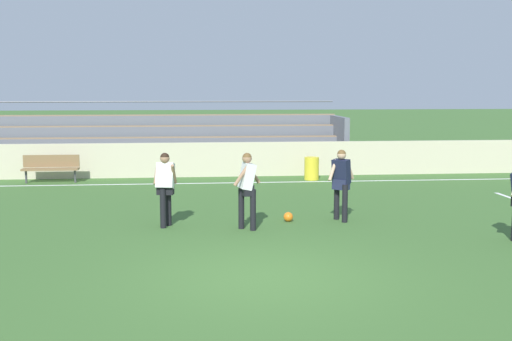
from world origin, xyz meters
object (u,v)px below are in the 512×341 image
(bench_far_right, at_px, (51,166))
(player_white_wide_left, at_px, (247,184))
(player_dark_on_ball, at_px, (341,179))
(player_white_challenging, at_px, (165,183))
(soccer_ball, at_px, (288,217))
(bleacher_stand, at_px, (120,141))
(trash_bin, at_px, (312,168))

(bench_far_right, xyz_separation_m, player_white_wide_left, (5.82, -7.49, 0.46))
(bench_far_right, relative_size, player_dark_on_ball, 1.08)
(player_white_challenging, height_order, soccer_ball, player_white_challenging)
(bleacher_stand, bearing_deg, soccer_ball, -63.46)
(bleacher_stand, height_order, player_dark_on_ball, bleacher_stand)
(soccer_ball, bearing_deg, bleacher_stand, 116.54)
(player_dark_on_ball, bearing_deg, player_white_wide_left, -162.62)
(bleacher_stand, distance_m, bench_far_right, 3.74)
(bleacher_stand, bearing_deg, bench_far_right, -120.29)
(bench_far_right, bearing_deg, trash_bin, -1.10)
(bench_far_right, relative_size, player_white_challenging, 1.09)
(bleacher_stand, height_order, bench_far_right, bleacher_stand)
(bleacher_stand, distance_m, player_white_challenging, 10.46)
(player_white_wide_left, bearing_deg, bleacher_stand, 110.30)
(player_white_challenging, bearing_deg, trash_bin, 56.38)
(bleacher_stand, relative_size, player_white_challenging, 10.26)
(bench_far_right, height_order, player_white_challenging, player_white_challenging)
(player_white_wide_left, relative_size, soccer_ball, 7.66)
(bench_far_right, bearing_deg, bleacher_stand, 59.71)
(trash_bin, xyz_separation_m, player_white_wide_left, (-2.79, -7.32, 0.62))
(bench_far_right, height_order, player_dark_on_ball, player_dark_on_ball)
(bleacher_stand, xyz_separation_m, trash_bin, (6.74, -3.36, -0.70))
(player_white_wide_left, bearing_deg, player_dark_on_ball, 17.38)
(bench_far_right, xyz_separation_m, trash_bin, (8.61, -0.17, -0.16))
(bleacher_stand, distance_m, trash_bin, 7.56)
(bleacher_stand, relative_size, player_dark_on_ball, 10.22)
(bleacher_stand, relative_size, player_white_wide_left, 10.09)
(player_dark_on_ball, relative_size, soccer_ball, 7.57)
(player_white_wide_left, bearing_deg, player_white_challenging, 165.72)
(bleacher_stand, relative_size, bench_far_right, 9.46)
(trash_bin, xyz_separation_m, player_dark_on_ball, (-0.54, -6.62, 0.61))
(player_white_challenging, relative_size, soccer_ball, 7.54)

